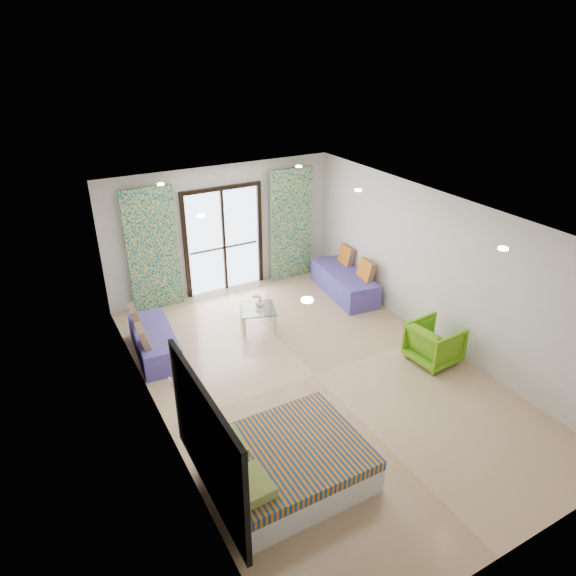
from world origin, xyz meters
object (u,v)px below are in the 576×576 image
daybed_right (345,282)px  coffee_table (258,311)px  bed (286,464)px  daybed_left (154,341)px  armchair (435,341)px

daybed_right → coffee_table: (-2.27, -0.41, 0.10)m
bed → daybed_left: 3.66m
bed → armchair: size_ratio=2.38×
bed → daybed_left: bearing=100.1°
bed → daybed_left: daybed_left is taller
daybed_left → armchair: bearing=-27.0°
daybed_right → coffee_table: daybed_right is taller
daybed_left → daybed_right: 4.24m
daybed_right → armchair: 2.83m
bed → armchair: bearing=17.5°
bed → coffee_table: coffee_table is taller
bed → coffee_table: 3.75m
bed → armchair: armchair is taller
bed → daybed_right: bearing=47.5°
daybed_left → coffee_table: (1.96, -0.10, 0.13)m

